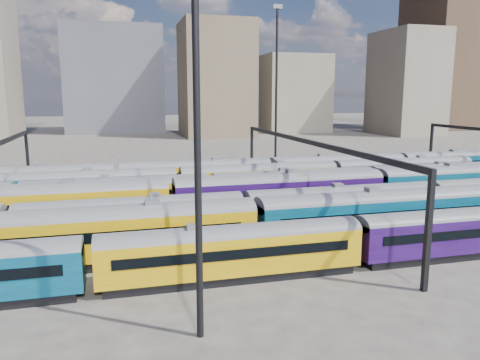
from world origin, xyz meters
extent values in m
plane|color=#3F3A35|center=(0.00, 0.00, 0.00)|extent=(500.00, 500.00, 0.00)
cube|color=black|center=(-1.54, -15.00, 0.32)|extent=(17.15, 2.22, 0.63)
cube|color=#AB7E06|center=(-1.54, -15.00, 1.94)|extent=(18.05, 2.62, 2.62)
cylinder|color=#4C4C51|center=(-1.54, -15.00, 3.25)|extent=(18.05, 2.62, 2.62)
cube|color=black|center=(-1.54, -16.33, 2.25)|extent=(15.88, 0.06, 0.68)
cube|color=black|center=(-1.54, -13.67, 2.25)|extent=(15.88, 0.06, 0.68)
cube|color=slate|center=(-1.54, -15.00, 3.95)|extent=(0.90, 0.81, 0.32)
cube|color=black|center=(17.11, -15.00, 0.32)|extent=(17.15, 2.22, 0.63)
cube|color=#1B0739|center=(17.11, -15.00, 1.94)|extent=(18.05, 2.62, 2.62)
cylinder|color=#4C4C51|center=(17.11, -15.00, 3.25)|extent=(18.05, 2.62, 2.62)
cube|color=black|center=(17.11, -16.33, 2.25)|extent=(15.88, 0.06, 0.68)
cube|color=black|center=(17.11, -13.67, 2.25)|extent=(15.88, 0.06, 0.68)
cube|color=slate|center=(17.11, -15.00, 3.95)|extent=(0.90, 0.81, 0.32)
cube|color=black|center=(-9.37, -10.00, 0.37)|extent=(20.22, 2.62, 0.74)
cube|color=#AB7E06|center=(-9.37, -10.00, 2.29)|extent=(21.28, 3.09, 3.09)
cylinder|color=#4C4C51|center=(-9.37, -10.00, 3.83)|extent=(21.28, 3.09, 3.09)
cube|color=black|center=(-9.37, -11.56, 2.66)|extent=(18.73, 0.06, 0.80)
cube|color=black|center=(-9.37, -8.44, 2.66)|extent=(18.73, 0.06, 0.80)
cube|color=slate|center=(-9.37, -10.00, 4.65)|extent=(1.06, 0.96, 0.37)
cube|color=black|center=(12.51, -10.00, 0.37)|extent=(20.22, 2.62, 0.74)
cube|color=#05354D|center=(12.51, -10.00, 2.29)|extent=(21.28, 3.09, 3.09)
cylinder|color=#4C4C51|center=(12.51, -10.00, 3.83)|extent=(21.28, 3.09, 3.09)
cube|color=black|center=(12.51, -11.56, 2.66)|extent=(18.73, 0.06, 0.80)
cube|color=black|center=(12.51, -8.44, 2.66)|extent=(18.73, 0.06, 0.80)
cube|color=slate|center=(12.51, -10.00, 4.65)|extent=(1.06, 0.96, 0.37)
cube|color=black|center=(-7.73, -5.00, 0.33)|extent=(17.87, 2.32, 0.66)
cube|color=#1B0739|center=(-7.73, -5.00, 2.02)|extent=(18.81, 2.73, 2.73)
cylinder|color=#4C4C51|center=(-7.73, -5.00, 3.39)|extent=(18.81, 2.73, 2.73)
cube|color=black|center=(-7.73, -6.38, 2.35)|extent=(16.55, 0.06, 0.71)
cube|color=black|center=(-7.73, -3.62, 2.35)|extent=(16.55, 0.06, 0.71)
cube|color=slate|center=(-7.73, -5.00, 4.11)|extent=(0.94, 0.85, 0.33)
cube|color=black|center=(11.68, -5.00, 0.33)|extent=(17.87, 2.32, 0.66)
cube|color=#1B0739|center=(11.68, -5.00, 2.02)|extent=(18.81, 2.73, 2.73)
cylinder|color=#4C4C51|center=(11.68, -5.00, 3.39)|extent=(18.81, 2.73, 2.73)
cube|color=black|center=(11.68, -6.38, 2.35)|extent=(16.55, 0.06, 0.71)
cube|color=black|center=(11.68, -3.62, 2.35)|extent=(16.55, 0.06, 0.71)
cube|color=slate|center=(11.68, -5.00, 4.11)|extent=(0.94, 0.85, 0.33)
cube|color=black|center=(-15.24, 0.00, 0.38)|extent=(20.76, 2.69, 0.77)
cube|color=#AB7E06|center=(-15.24, 0.00, 2.35)|extent=(21.86, 3.17, 3.17)
cylinder|color=#4C4C51|center=(-15.24, 0.00, 3.93)|extent=(21.86, 3.17, 3.17)
cube|color=black|center=(-15.24, -1.60, 2.73)|extent=(19.23, 0.06, 0.82)
cube|color=black|center=(-15.24, 1.60, 2.73)|extent=(19.23, 0.06, 0.82)
cube|color=slate|center=(-15.24, 0.00, 4.78)|extent=(1.09, 0.98, 0.38)
cube|color=black|center=(7.22, 0.00, 0.38)|extent=(20.76, 2.69, 0.77)
cube|color=#1B0739|center=(7.22, 0.00, 2.35)|extent=(21.86, 3.17, 3.17)
cylinder|color=#4C4C51|center=(7.22, 0.00, 3.93)|extent=(21.86, 3.17, 3.17)
cube|color=black|center=(7.22, -1.60, 2.73)|extent=(19.23, 0.06, 0.82)
cube|color=black|center=(7.22, 1.60, 2.73)|extent=(19.23, 0.06, 0.82)
cube|color=slate|center=(7.22, 0.00, 4.78)|extent=(1.09, 0.98, 0.38)
cube|color=black|center=(29.67, 0.00, 0.38)|extent=(20.76, 2.69, 0.77)
cube|color=#05354D|center=(29.67, 0.00, 2.35)|extent=(21.86, 3.17, 3.17)
cylinder|color=#4C4C51|center=(29.67, 0.00, 3.93)|extent=(21.86, 3.17, 3.17)
cube|color=black|center=(29.67, -1.60, 2.73)|extent=(19.23, 0.06, 0.82)
cube|color=black|center=(29.67, 1.60, 2.73)|extent=(19.23, 0.06, 0.82)
cube|color=slate|center=(29.67, 0.00, 4.78)|extent=(1.09, 0.98, 0.38)
cube|color=black|center=(-8.87, 5.00, 0.33)|extent=(18.08, 2.35, 0.67)
cube|color=#AB7E06|center=(-8.87, 5.00, 2.05)|extent=(19.03, 2.76, 2.76)
cylinder|color=#4C4C51|center=(-8.87, 5.00, 3.43)|extent=(19.03, 2.76, 2.76)
cube|color=black|center=(-8.87, 3.60, 2.38)|extent=(16.75, 0.06, 0.71)
cube|color=black|center=(-8.87, 6.40, 2.38)|extent=(16.75, 0.06, 0.71)
cube|color=slate|center=(-8.87, 5.00, 4.16)|extent=(0.95, 0.86, 0.33)
cube|color=black|center=(10.77, 5.00, 0.33)|extent=(18.08, 2.35, 0.67)
cube|color=#05354D|center=(10.77, 5.00, 2.05)|extent=(19.03, 2.76, 2.76)
cylinder|color=#4C4C51|center=(10.77, 5.00, 3.43)|extent=(19.03, 2.76, 2.76)
cube|color=black|center=(10.77, 3.60, 2.38)|extent=(16.75, 0.06, 0.71)
cube|color=black|center=(10.77, 6.40, 2.38)|extent=(16.75, 0.06, 0.71)
cube|color=slate|center=(10.77, 5.00, 4.16)|extent=(0.95, 0.86, 0.33)
cube|color=black|center=(30.40, 5.00, 0.33)|extent=(18.08, 2.35, 0.67)
cube|color=#1B0739|center=(30.40, 5.00, 2.05)|extent=(19.03, 2.76, 2.76)
cylinder|color=#4C4C51|center=(30.40, 5.00, 3.43)|extent=(19.03, 2.76, 2.76)
cube|color=black|center=(30.40, 3.60, 2.38)|extent=(16.75, 0.06, 0.71)
cube|color=black|center=(30.40, 6.40, 2.38)|extent=(16.75, 0.06, 0.71)
cube|color=slate|center=(30.40, 5.00, 4.16)|extent=(0.95, 0.86, 0.33)
cube|color=black|center=(-12.15, 10.00, 0.34)|extent=(18.62, 2.42, 0.69)
cube|color=#05354D|center=(-12.15, 10.00, 2.11)|extent=(19.60, 2.84, 2.84)
cylinder|color=#4C4C51|center=(-12.15, 10.00, 3.53)|extent=(19.60, 2.84, 2.84)
cube|color=black|center=(-12.15, 8.56, 2.45)|extent=(17.25, 0.06, 0.73)
cube|color=black|center=(-12.15, 11.44, 2.45)|extent=(17.25, 0.06, 0.73)
cube|color=slate|center=(-12.15, 10.00, 4.28)|extent=(0.98, 0.88, 0.34)
cube|color=black|center=(8.05, 10.00, 0.34)|extent=(18.62, 2.42, 0.69)
cube|color=#AB7E06|center=(8.05, 10.00, 2.11)|extent=(19.60, 2.84, 2.84)
cylinder|color=#4C4C51|center=(8.05, 10.00, 3.53)|extent=(19.60, 2.84, 2.84)
cube|color=black|center=(8.05, 8.56, 2.45)|extent=(17.25, 0.06, 0.73)
cube|color=black|center=(8.05, 11.44, 2.45)|extent=(17.25, 0.06, 0.73)
cube|color=slate|center=(8.05, 10.00, 4.28)|extent=(0.98, 0.88, 0.34)
cube|color=black|center=(28.25, 10.00, 0.34)|extent=(18.62, 2.42, 0.69)
cube|color=#1B0739|center=(28.25, 10.00, 2.11)|extent=(19.60, 2.84, 2.84)
cylinder|color=#4C4C51|center=(28.25, 10.00, 3.53)|extent=(19.60, 2.84, 2.84)
cube|color=black|center=(28.25, 8.56, 2.45)|extent=(17.25, 0.06, 0.73)
cube|color=black|center=(28.25, 11.44, 2.45)|extent=(17.25, 0.06, 0.73)
cube|color=slate|center=(28.25, 10.00, 4.28)|extent=(0.98, 0.88, 0.34)
cube|color=black|center=(-19.05, 15.00, 0.34)|extent=(18.55, 2.41, 0.68)
cube|color=#05354D|center=(-19.05, 15.00, 2.10)|extent=(19.53, 2.83, 2.83)
cylinder|color=#4C4C51|center=(-19.05, 15.00, 3.51)|extent=(19.53, 2.83, 2.83)
cube|color=black|center=(-19.05, 13.56, 2.44)|extent=(17.18, 0.06, 0.73)
cube|color=black|center=(-19.05, 16.44, 2.44)|extent=(17.18, 0.06, 0.73)
cube|color=slate|center=(-19.05, 15.00, 4.27)|extent=(0.98, 0.88, 0.34)
cube|color=black|center=(1.07, 15.00, 0.34)|extent=(18.55, 2.41, 0.68)
cube|color=#AB7E06|center=(1.07, 15.00, 2.10)|extent=(19.53, 2.83, 2.83)
cylinder|color=#4C4C51|center=(1.07, 15.00, 3.51)|extent=(19.53, 2.83, 2.83)
cube|color=black|center=(1.07, 13.56, 2.44)|extent=(17.18, 0.06, 0.73)
cube|color=black|center=(1.07, 16.44, 2.44)|extent=(17.18, 0.06, 0.73)
cube|color=slate|center=(1.07, 15.00, 4.27)|extent=(0.98, 0.88, 0.34)
cube|color=black|center=(21.20, 15.00, 0.34)|extent=(18.55, 2.41, 0.68)
cube|color=#1B0739|center=(21.20, 15.00, 2.10)|extent=(19.53, 2.83, 2.83)
cylinder|color=#4C4C51|center=(21.20, 15.00, 3.51)|extent=(19.53, 2.83, 2.83)
cube|color=black|center=(21.20, 13.56, 2.44)|extent=(17.18, 0.06, 0.73)
cube|color=black|center=(21.20, 16.44, 2.44)|extent=(17.18, 0.06, 0.73)
cube|color=slate|center=(21.20, 15.00, 4.27)|extent=(0.98, 0.88, 0.34)
cube|color=black|center=(41.33, 15.00, 0.34)|extent=(18.55, 2.41, 0.68)
cube|color=#05354D|center=(41.33, 15.00, 2.10)|extent=(19.53, 2.83, 2.83)
cylinder|color=#4C4C51|center=(41.33, 15.00, 3.51)|extent=(19.53, 2.83, 2.83)
cube|color=black|center=(41.33, 13.56, 2.44)|extent=(17.18, 0.06, 0.73)
cube|color=black|center=(41.33, 16.44, 2.44)|extent=(17.18, 0.06, 0.73)
cube|color=slate|center=(41.33, 15.00, 4.27)|extent=(0.98, 0.88, 0.34)
cube|color=black|center=(-20.00, 20.00, 4.00)|extent=(0.35, 0.35, 8.00)
cube|color=black|center=(10.00, -20.00, 4.00)|extent=(0.35, 0.35, 8.00)
cube|color=black|center=(10.00, 20.00, 4.00)|extent=(0.35, 0.35, 8.00)
cube|color=black|center=(10.00, 0.00, 7.80)|extent=(0.30, 40.00, 0.45)
cube|color=black|center=(40.00, 20.00, 4.00)|extent=(0.35, 0.35, 8.00)
cylinder|color=black|center=(-5.00, -22.00, 12.50)|extent=(0.36, 0.36, 25.00)
cylinder|color=black|center=(15.00, 24.00, 12.50)|extent=(0.36, 0.36, 25.00)
cube|color=slate|center=(15.00, 24.00, 25.30)|extent=(1.40, 0.50, 0.60)
cube|color=#38383F|center=(-8.81, 123.01, 17.41)|extent=(31.45, 23.82, 34.83)
cube|color=brown|center=(20.99, 97.07, 16.99)|extent=(20.53, 21.40, 33.97)
cube|color=#665B4C|center=(50.05, 108.48, 12.82)|extent=(21.40, 20.66, 25.64)
cube|color=#665B4C|center=(80.21, 87.38, 16.07)|extent=(16.30, 22.06, 32.15)
cube|color=#332319|center=(108.76, 108.14, 24.11)|extent=(20.77, 27.95, 48.23)
camera|label=1|loc=(-8.78, -44.50, 12.52)|focal=35.00mm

